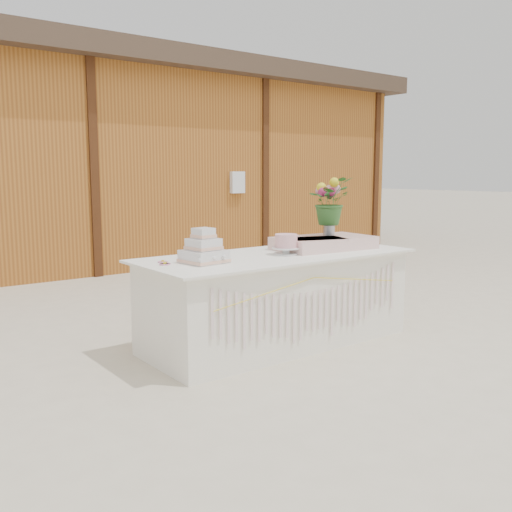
{
  "coord_description": "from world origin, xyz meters",
  "views": [
    {
      "loc": [
        -3.02,
        -3.68,
        1.45
      ],
      "look_at": [
        0.0,
        0.3,
        0.72
      ],
      "focal_mm": 40.0,
      "sensor_mm": 36.0,
      "label": 1
    }
  ],
  "objects": [
    {
      "name": "wedding_cake",
      "position": [
        -0.74,
        -0.02,
        0.86
      ],
      "size": [
        0.33,
        0.33,
        0.27
      ],
      "rotation": [
        0.0,
        0.0,
        0.12
      ],
      "color": "silver",
      "rests_on": "cake_table"
    },
    {
      "name": "satin_runner",
      "position": [
        0.55,
        0.01,
        0.83
      ],
      "size": [
        0.91,
        0.57,
        0.11
      ],
      "primitive_type": "cube",
      "rotation": [
        0.0,
        0.0,
        -0.08
      ],
      "color": "beige",
      "rests_on": "cake_table"
    },
    {
      "name": "loose_flowers",
      "position": [
        -0.96,
        0.05,
        0.78
      ],
      "size": [
        0.17,
        0.39,
        0.02
      ],
      "primitive_type": null,
      "rotation": [
        0.0,
        0.0,
        0.03
      ],
      "color": "#CA7B9A",
      "rests_on": "cake_table"
    },
    {
      "name": "barn",
      "position": [
        -0.01,
        5.99,
        1.68
      ],
      "size": [
        12.6,
        4.6,
        3.3
      ],
      "color": "#9A5D20",
      "rests_on": "ground"
    },
    {
      "name": "flower_vase",
      "position": [
        0.68,
        0.08,
        0.95
      ],
      "size": [
        0.11,
        0.11,
        0.14
      ],
      "primitive_type": "cylinder",
      "color": "#AAAAAE",
      "rests_on": "satin_runner"
    },
    {
      "name": "pink_cake_stand",
      "position": [
        0.04,
        -0.06,
        0.87
      ],
      "size": [
        0.24,
        0.24,
        0.17
      ],
      "color": "silver",
      "rests_on": "cake_table"
    },
    {
      "name": "bouquet",
      "position": [
        0.68,
        0.08,
        1.24
      ],
      "size": [
        0.44,
        0.4,
        0.44
      ],
      "primitive_type": "imported",
      "rotation": [
        0.0,
        0.0,
        0.16
      ],
      "color": "#2F6026",
      "rests_on": "flower_vase"
    },
    {
      "name": "cake_table",
      "position": [
        0.0,
        -0.0,
        0.39
      ],
      "size": [
        2.4,
        1.0,
        0.77
      ],
      "color": "white",
      "rests_on": "ground"
    },
    {
      "name": "ground",
      "position": [
        0.0,
        0.0,
        0.0
      ],
      "size": [
        80.0,
        80.0,
        0.0
      ],
      "primitive_type": "plane",
      "color": "beige",
      "rests_on": "ground"
    }
  ]
}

